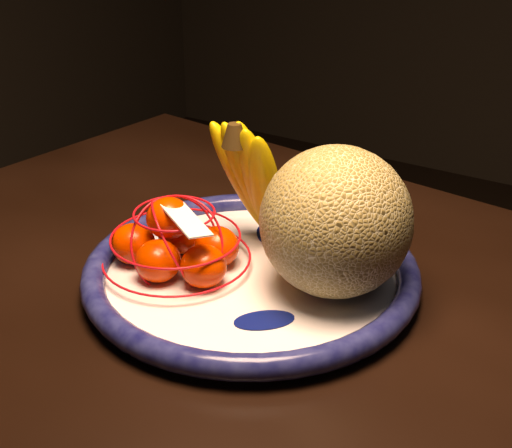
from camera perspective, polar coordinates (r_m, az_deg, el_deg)
The scene contains 6 objects.
dining_table at distance 0.72m, azimuth 8.73°, elevation -16.44°, with size 1.49×1.00×0.70m.
fruit_bowl at distance 0.79m, azimuth -0.40°, elevation -3.90°, with size 0.37×0.37×0.03m.
cantaloupe at distance 0.72m, azimuth 6.40°, elevation 0.18°, with size 0.16×0.16×0.16m, color olive.
banana_bunch at distance 0.81m, azimuth -0.06°, elevation 3.77°, with size 0.11×0.11×0.17m.
mandarin_bag at distance 0.79m, azimuth -6.39°, elevation -1.64°, with size 0.19×0.19×0.10m.
price_tag at distance 0.74m, azimuth -5.61°, elevation 0.33°, with size 0.07×0.03×0.00m, color white.
Camera 1 is at (0.11, -0.44, 1.11)m, focal length 50.00 mm.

